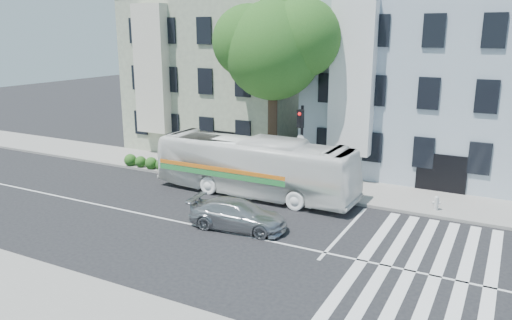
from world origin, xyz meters
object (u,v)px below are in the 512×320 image
Objects in this scene: sedan at (238,215)px; traffic_signal at (301,137)px; fire_hydrant at (436,203)px; bus at (254,166)px.

sedan is 0.94× the size of traffic_signal.
traffic_signal reaches higher than fire_hydrant.
bus is at bearing -124.03° from traffic_signal.
sedan is at bearing -77.74° from traffic_signal.
bus is 9.33m from fire_hydrant.
sedan is 9.73m from fire_hydrant.
sedan is at bearing -140.73° from fire_hydrant.
fire_hydrant is at bearing -56.34° from sedan.
sedan is 6.17× the size of fire_hydrant.
bus is 4.95m from sedan.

